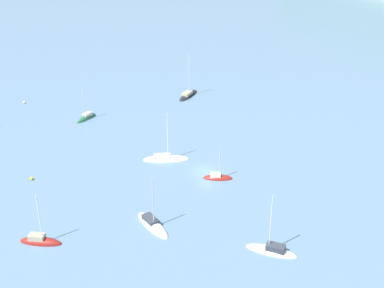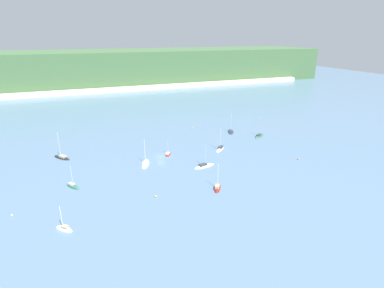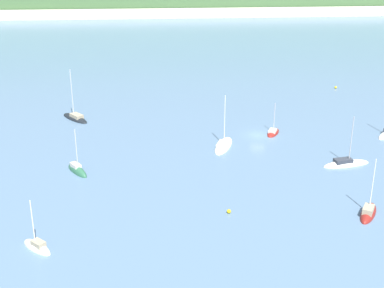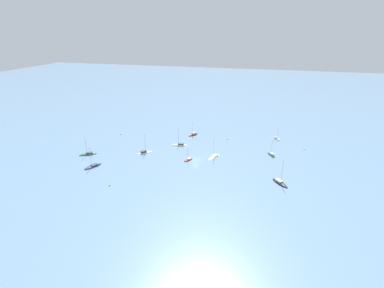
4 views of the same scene
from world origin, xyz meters
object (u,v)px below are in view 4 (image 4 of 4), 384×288
at_px(sailboat_2, 277,139).
at_px(sailboat_5, 214,157).
at_px(sailboat_8, 145,153).
at_px(sailboat_6, 280,183).
at_px(sailboat_4, 271,155).
at_px(mooring_buoy_1, 110,185).
at_px(mooring_buoy_2, 121,134).
at_px(sailboat_9, 188,160).
at_px(sailboat_3, 193,135).
at_px(mooring_buoy_3, 228,139).
at_px(sailboat_1, 180,145).
at_px(sailboat_7, 93,167).
at_px(mooring_buoy_0, 304,149).
at_px(sailboat_0, 88,155).

height_order(sailboat_2, sailboat_5, sailboat_5).
relative_size(sailboat_5, sailboat_8, 1.03).
bearing_deg(sailboat_6, sailboat_8, -141.48).
relative_size(sailboat_4, sailboat_8, 0.84).
xyz_separation_m(sailboat_5, mooring_buoy_1, (31.01, 33.84, 0.20)).
xyz_separation_m(mooring_buoy_1, mooring_buoy_2, (21.61, -49.77, -0.02)).
bearing_deg(sailboat_6, sailboat_4, 148.93).
xyz_separation_m(sailboat_9, mooring_buoy_1, (21.10, 28.24, 0.20)).
bearing_deg(sailboat_4, mooring_buoy_2, 51.45).
relative_size(sailboat_2, sailboat_8, 0.75).
height_order(sailboat_3, mooring_buoy_3, sailboat_3).
height_order(sailboat_3, mooring_buoy_2, sailboat_3).
distance_m(sailboat_1, sailboat_8, 17.74).
bearing_deg(sailboat_3, sailboat_4, 99.44).
height_order(sailboat_1, sailboat_4, sailboat_1).
height_order(sailboat_4, sailboat_6, sailboat_6).
height_order(sailboat_2, sailboat_9, sailboat_2).
bearing_deg(sailboat_3, sailboat_5, 64.27).
relative_size(sailboat_2, sailboat_3, 0.83).
xyz_separation_m(sailboat_7, mooring_buoy_0, (-83.44, -41.24, 0.21)).
height_order(sailboat_6, sailboat_7, sailboat_6).
height_order(sailboat_0, mooring_buoy_2, sailboat_0).
distance_m(sailboat_6, mooring_buoy_3, 46.93).
bearing_deg(mooring_buoy_3, sailboat_7, 43.52).
distance_m(sailboat_1, sailboat_4, 42.31).
xyz_separation_m(sailboat_0, sailboat_4, (-77.96, -20.27, 0.00)).
bearing_deg(mooring_buoy_2, sailboat_8, 138.38).
bearing_deg(mooring_buoy_3, sailboat_6, 122.26).
xyz_separation_m(sailboat_7, mooring_buoy_1, (-14.23, 11.99, 0.21)).
height_order(sailboat_2, mooring_buoy_1, sailboat_2).
height_order(sailboat_2, sailboat_8, sailboat_8).
distance_m(sailboat_3, sailboat_8, 32.07).
bearing_deg(mooring_buoy_1, mooring_buoy_2, -66.53).
bearing_deg(sailboat_1, mooring_buoy_0, 179.70).
height_order(sailboat_5, sailboat_9, sailboat_5).
distance_m(sailboat_1, sailboat_7, 41.07).
bearing_deg(sailboat_1, sailboat_7, 38.78).
bearing_deg(sailboat_3, mooring_buoy_3, 116.52).
bearing_deg(sailboat_0, sailboat_9, 154.48).
bearing_deg(sailboat_2, mooring_buoy_0, 2.34).
relative_size(sailboat_9, mooring_buoy_3, 11.39).
height_order(sailboat_9, mooring_buoy_3, sailboat_9).
bearing_deg(sailboat_9, sailboat_8, -68.97).
height_order(sailboat_4, mooring_buoy_3, sailboat_4).
height_order(sailboat_2, sailboat_4, sailboat_4).
bearing_deg(sailboat_2, sailboat_9, -92.09).
bearing_deg(sailboat_4, sailboat_5, 76.82).
bearing_deg(sailboat_2, sailboat_6, -45.11).
relative_size(sailboat_2, sailboat_5, 0.73).
xyz_separation_m(sailboat_9, mooring_buoy_0, (-48.11, -24.99, 0.19)).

